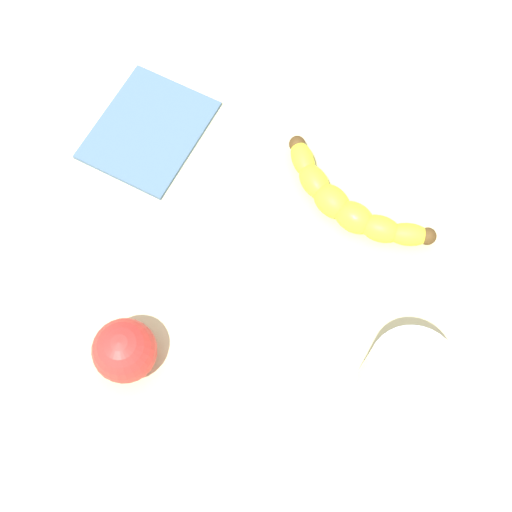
% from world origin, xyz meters
% --- Properties ---
extents(wooden_tabletop, '(1.20, 1.20, 0.03)m').
position_xyz_m(wooden_tabletop, '(0.00, 0.00, 0.01)').
color(wooden_tabletop, '#CEC08A').
rests_on(wooden_tabletop, ground).
extents(banana, '(0.14, 0.18, 0.04)m').
position_xyz_m(banana, '(0.07, -0.11, 0.05)').
color(banana, yellow).
rests_on(banana, wooden_tabletop).
extents(smoothie_glass, '(0.09, 0.09, 0.10)m').
position_xyz_m(smoothie_glass, '(-0.15, -0.16, 0.08)').
color(smoothie_glass, silver).
rests_on(smoothie_glass, wooden_tabletop).
extents(apple_fruit, '(0.07, 0.07, 0.07)m').
position_xyz_m(apple_fruit, '(-0.13, 0.13, 0.06)').
color(apple_fruit, red).
rests_on(apple_fruit, wooden_tabletop).
extents(folded_napkin, '(0.19, 0.18, 0.01)m').
position_xyz_m(folded_napkin, '(0.16, 0.15, 0.03)').
color(folded_napkin, slate).
rests_on(folded_napkin, wooden_tabletop).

